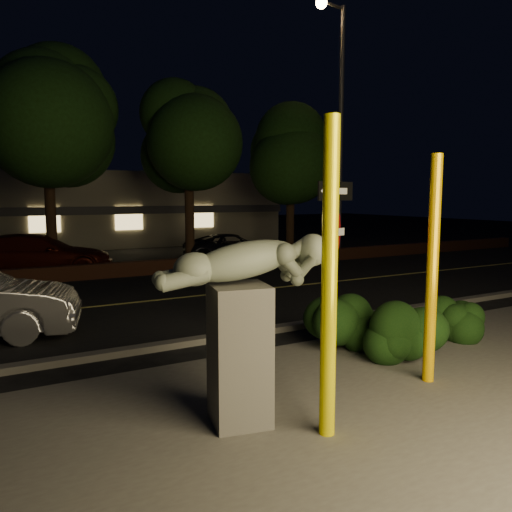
{
  "coord_description": "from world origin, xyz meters",
  "views": [
    {
      "loc": [
        -4.68,
        -5.51,
        2.75
      ],
      "look_at": [
        -0.11,
        2.73,
        1.6
      ],
      "focal_mm": 35.0,
      "sensor_mm": 36.0,
      "label": 1
    }
  ],
  "objects_px": {
    "yellow_pole_left": "(329,281)",
    "parked_car_dark": "(233,248)",
    "streetlight": "(337,108)",
    "parked_car_darkred": "(38,255)",
    "signpost": "(336,233)",
    "sculpture": "(242,309)",
    "yellow_pole_right": "(432,271)"
  },
  "relations": [
    {
      "from": "signpost",
      "to": "streetlight",
      "type": "relative_size",
      "value": 0.27
    },
    {
      "from": "yellow_pole_left",
      "to": "parked_car_darkred",
      "type": "xyz_separation_m",
      "value": [
        -1.67,
        14.14,
        -1.09
      ]
    },
    {
      "from": "yellow_pole_left",
      "to": "parked_car_darkred",
      "type": "relative_size",
      "value": 0.73
    },
    {
      "from": "sculpture",
      "to": "parked_car_darkred",
      "type": "xyz_separation_m",
      "value": [
        -0.97,
        13.39,
        -0.69
      ]
    },
    {
      "from": "yellow_pole_right",
      "to": "signpost",
      "type": "xyz_separation_m",
      "value": [
        -0.4,
        1.75,
        0.45
      ]
    },
    {
      "from": "signpost",
      "to": "parked_car_darkred",
      "type": "relative_size",
      "value": 0.6
    },
    {
      "from": "yellow_pole_left",
      "to": "parked_car_dark",
      "type": "distance_m",
      "value": 15.43
    },
    {
      "from": "sculpture",
      "to": "streetlight",
      "type": "bearing_deg",
      "value": 59.93
    },
    {
      "from": "signpost",
      "to": "sculpture",
      "type": "bearing_deg",
      "value": -167.0
    },
    {
      "from": "yellow_pole_right",
      "to": "parked_car_darkred",
      "type": "xyz_separation_m",
      "value": [
        -3.99,
        13.53,
        -0.95
      ]
    },
    {
      "from": "sculpture",
      "to": "parked_car_darkred",
      "type": "distance_m",
      "value": 13.45
    },
    {
      "from": "sculpture",
      "to": "parked_car_darkred",
      "type": "relative_size",
      "value": 0.46
    },
    {
      "from": "streetlight",
      "to": "parked_car_darkred",
      "type": "xyz_separation_m",
      "value": [
        -12.69,
        0.12,
        -5.92
      ]
    },
    {
      "from": "yellow_pole_left",
      "to": "yellow_pole_right",
      "type": "distance_m",
      "value": 2.41
    },
    {
      "from": "sculpture",
      "to": "streetlight",
      "type": "height_order",
      "value": "streetlight"
    },
    {
      "from": "yellow_pole_left",
      "to": "parked_car_dark",
      "type": "xyz_separation_m",
      "value": [
        5.86,
        14.22,
        -1.23
      ]
    },
    {
      "from": "yellow_pole_left",
      "to": "parked_car_darkred",
      "type": "bearing_deg",
      "value": 96.74
    },
    {
      "from": "yellow_pole_left",
      "to": "sculpture",
      "type": "distance_m",
      "value": 1.1
    },
    {
      "from": "yellow_pole_left",
      "to": "signpost",
      "type": "bearing_deg",
      "value": 50.8
    },
    {
      "from": "sculpture",
      "to": "yellow_pole_left",
      "type": "bearing_deg",
      "value": -35.4
    },
    {
      "from": "yellow_pole_right",
      "to": "parked_car_dark",
      "type": "xyz_separation_m",
      "value": [
        3.54,
        13.61,
        -1.09
      ]
    },
    {
      "from": "parked_car_darkred",
      "to": "sculpture",
      "type": "bearing_deg",
      "value": -160.58
    },
    {
      "from": "yellow_pole_right",
      "to": "parked_car_dark",
      "type": "distance_m",
      "value": 14.11
    },
    {
      "from": "streetlight",
      "to": "parked_car_darkred",
      "type": "relative_size",
      "value": 2.26
    },
    {
      "from": "yellow_pole_left",
      "to": "signpost",
      "type": "relative_size",
      "value": 1.21
    },
    {
      "from": "yellow_pole_right",
      "to": "streetlight",
      "type": "bearing_deg",
      "value": 57.01
    },
    {
      "from": "yellow_pole_left",
      "to": "yellow_pole_right",
      "type": "relative_size",
      "value": 1.08
    },
    {
      "from": "streetlight",
      "to": "sculpture",
      "type": "bearing_deg",
      "value": -139.06
    },
    {
      "from": "yellow_pole_left",
      "to": "streetlight",
      "type": "xyz_separation_m",
      "value": [
        11.02,
        14.02,
        4.83
      ]
    },
    {
      "from": "streetlight",
      "to": "parked_car_darkred",
      "type": "distance_m",
      "value": 14.01
    },
    {
      "from": "signpost",
      "to": "parked_car_dark",
      "type": "bearing_deg",
      "value": 53.06
    },
    {
      "from": "streetlight",
      "to": "yellow_pole_left",
      "type": "bearing_deg",
      "value": -135.78
    }
  ]
}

